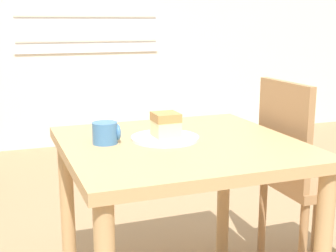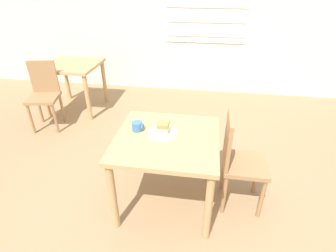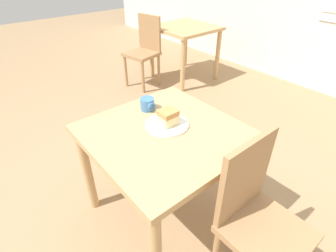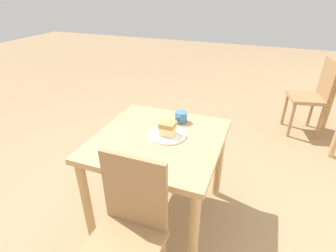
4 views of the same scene
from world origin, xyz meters
TOP-DOWN VIEW (x-y plane):
  - dining_table_near at (-0.03, 0.24)m, footprint 0.85×0.84m
  - chair_near_window at (0.58, 0.31)m, footprint 0.37×0.37m
  - plate at (-0.08, 0.28)m, footprint 0.26×0.26m
  - cake_slice at (-0.07, 0.29)m, footprint 0.09×0.10m
  - coffee_mug at (-0.30, 0.31)m, footprint 0.10×0.09m

SIDE VIEW (x-z plane):
  - chair_near_window at x=0.58m, z-range 0.04..0.93m
  - dining_table_near at x=-0.03m, z-range 0.24..0.94m
  - plate at x=-0.08m, z-range 0.70..0.71m
  - coffee_mug at x=-0.30m, z-range 0.70..0.78m
  - cake_slice at x=-0.07m, z-range 0.71..0.80m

